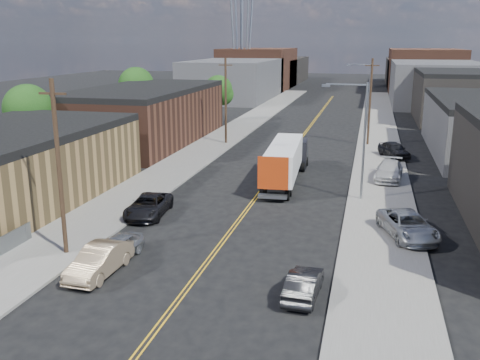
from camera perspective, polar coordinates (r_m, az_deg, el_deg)
The scene contains 29 objects.
ground at distance 76.87m, azimuth 7.41°, elevation 5.60°, with size 260.00×260.00×0.00m, color black.
centerline at distance 62.21m, azimuth 5.82°, elevation 3.53°, with size 0.32×120.00×0.01m, color gold.
sidewalk_left at distance 64.16m, azimuth -2.62°, elevation 3.99°, with size 5.00×140.00×0.15m, color slate.
sidewalk_right at distance 61.64m, azimuth 14.61°, elevation 3.09°, with size 5.00×140.00×0.15m, color slate.
warehouse_tan at distance 43.57m, azimuth -23.85°, elevation 1.28°, with size 12.00×22.00×5.60m.
warehouse_brown at distance 65.63m, azimuth -10.10°, elevation 6.87°, with size 12.00×26.00×6.60m.
industrial_right_c at distance 88.91m, azimuth 22.80°, elevation 8.28°, with size 14.00×22.00×7.60m.
skyline_left_a at distance 114.33m, azimuth -0.62°, elevation 10.68°, with size 16.00×30.00×8.00m, color #37373A.
skyline_right_a at distance 111.38m, azimuth 20.04°, elevation 9.71°, with size 16.00×30.00×8.00m, color #37373A.
skyline_left_b at distance 138.59m, azimuth 2.00°, elevation 11.78°, with size 16.00×26.00×10.00m, color #47281C.
skyline_right_b at distance 136.16m, azimuth 19.03°, elevation 10.96°, with size 16.00×26.00×10.00m, color #47281C.
skyline_left_c at distance 158.27m, azimuth 3.51°, elevation 11.58°, with size 16.00×40.00×7.00m, color black.
skyline_right_c at distance 156.14m, azimuth 18.37°, elevation 10.84°, with size 16.00×40.00×7.00m, color black.
streetlight_near at distance 41.02m, azimuth 12.60°, elevation 5.03°, with size 3.39×0.25×9.00m.
streetlight_far at distance 75.77m, azimuth 13.33°, elevation 9.27°, with size 3.39×0.25×9.00m.
utility_pole_left_near at distance 31.13m, azimuth -18.75°, elevation 1.25°, with size 1.60×0.26×10.00m.
utility_pole_left_far at distance 63.07m, azimuth -1.53°, elevation 8.47°, with size 1.60×0.26×10.00m.
utility_pole_right at distance 63.84m, azimuth 13.71°, elevation 8.14°, with size 1.60×0.26×10.00m.
tree_left_near at distance 56.18m, azimuth -21.59°, elevation 6.73°, with size 4.85×4.76×7.91m.
tree_left_mid at distance 77.79m, azimuth -10.96°, elevation 9.64°, with size 5.10×5.04×8.37m.
tree_left_far at distance 80.96m, azimuth -2.29°, elevation 9.42°, with size 4.35×4.20×6.97m.
semi_truck at distance 46.59m, azimuth 5.01°, elevation 2.31°, with size 2.93×13.72×3.56m.
car_left_a at distance 30.89m, azimuth -13.00°, elevation -7.10°, with size 1.62×4.03×1.37m, color #9A9C9F.
car_left_b at distance 29.22m, azimuth -14.77°, elevation -8.30°, with size 1.66×4.75×1.56m, color #957E61.
car_left_c at distance 38.00m, azimuth -9.74°, elevation -2.72°, with size 2.41×5.24×1.46m, color black.
car_right_oncoming at distance 26.18m, azimuth 6.82°, elevation -10.96°, with size 1.41×4.04×1.33m, color black.
car_right_lot_a at distance 34.65m, azimuth 17.48°, elevation -4.61°, with size 2.52×5.47×1.52m, color #ADB0B2.
car_right_lot_b at distance 48.41m, azimuth 15.61°, elevation 0.97°, with size 2.19×5.40×1.57m, color #B0B0B0.
car_right_lot_c at distance 57.81m, azimuth 16.11°, elevation 3.13°, with size 1.91×4.75×1.62m, color black.
Camera 1 is at (8.35, -15.48, 11.94)m, focal length 40.00 mm.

